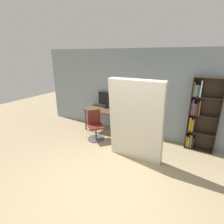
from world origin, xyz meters
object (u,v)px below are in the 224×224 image
Objects in this scene: office_chair at (95,128)px; monitor at (106,99)px; bookshelf at (200,115)px; mattress_near at (136,121)px.

monitor is at bearing 98.43° from office_chair.
office_chair is at bearing -81.57° from monitor.
bookshelf is 1.85m from mattress_near.
monitor reaches higher than office_chair.
mattress_near reaches higher than bookshelf.
bookshelf is at bearing 17.43° from office_chair.
mattress_near is at bearing -38.86° from monitor.
bookshelf reaches higher than office_chair.
bookshelf is at bearing 45.38° from mattress_near.
mattress_near is (-1.30, -1.31, 0.03)m from bookshelf.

